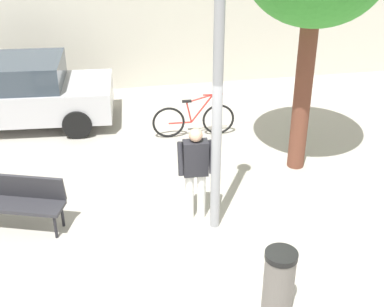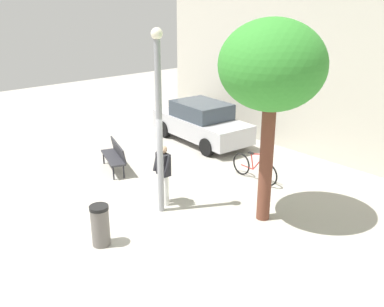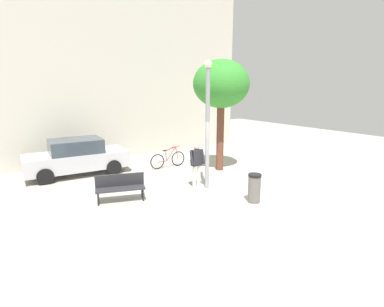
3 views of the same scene
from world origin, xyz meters
TOP-DOWN VIEW (x-y plane):
  - ground_plane at (0.00, 0.00)m, footprint 36.00×36.00m
  - building_facade at (0.00, 8.47)m, footprint 14.06×2.00m
  - lamppost at (0.11, 1.00)m, footprint 0.28×0.28m
  - person_by_lamppost at (-0.15, 1.30)m, footprint 0.60×0.30m
  - park_bench at (-3.07, 1.60)m, footprint 1.67×0.96m
  - plaza_tree at (2.14, 2.68)m, footprint 2.45×2.45m
  - bicycle_red at (0.39, 4.36)m, footprint 1.81×0.11m
  - parked_car_silver at (-3.41, 5.64)m, footprint 4.32×2.07m
  - trash_bin at (0.52, -1.02)m, footprint 0.43×0.43m

SIDE VIEW (x-z plane):
  - ground_plane at x=0.00m, z-range 0.00..0.00m
  - bicycle_red at x=0.39m, z-range -0.10..0.87m
  - trash_bin at x=0.52m, z-range 0.00..0.97m
  - park_bench at x=-3.07m, z-range 0.08..1.01m
  - parked_car_silver at x=-3.41m, z-range 0.00..1.55m
  - person_by_lamppost at x=-0.15m, z-range 0.13..1.80m
  - lamppost at x=0.11m, z-range 0.26..4.90m
  - plaza_tree at x=2.14m, z-range 1.34..6.24m
  - building_facade at x=0.00m, z-range 0.00..9.88m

